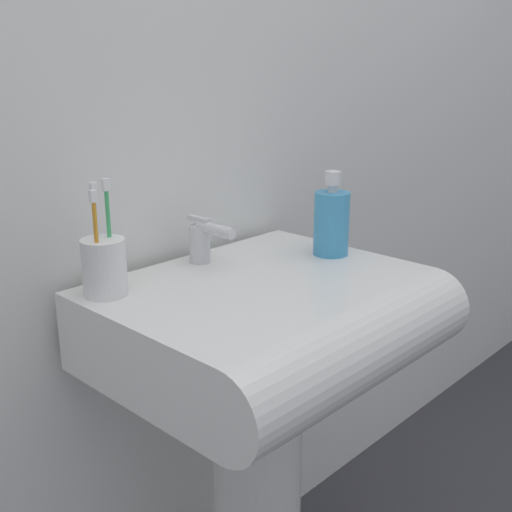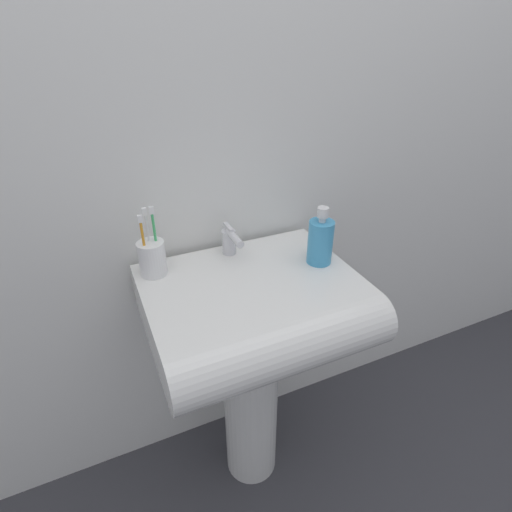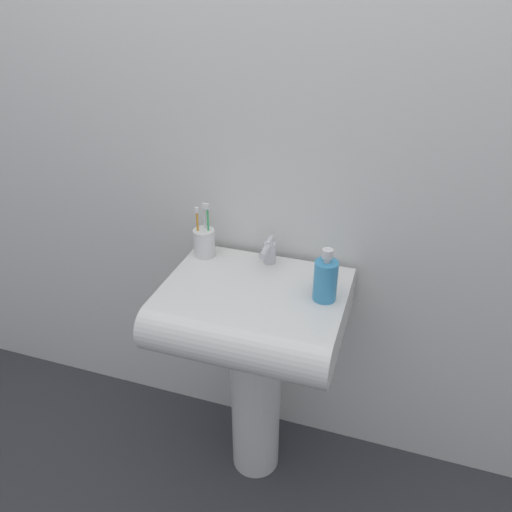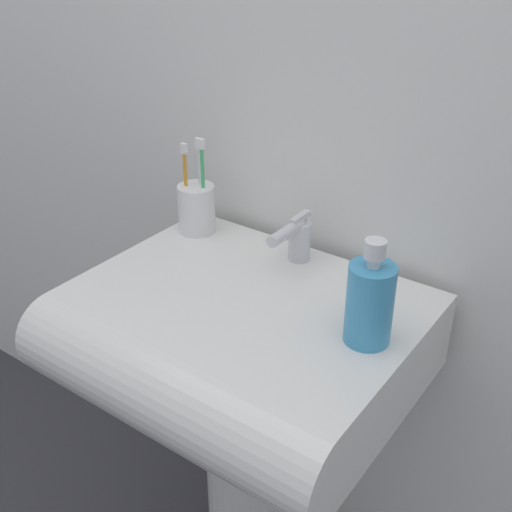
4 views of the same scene
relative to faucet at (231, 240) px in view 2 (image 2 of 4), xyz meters
The scene contains 7 objects.
ground_plane 0.89m from the faucet, 91.44° to the right, with size 6.00×6.00×0.00m, color #38383D.
wall_back 0.34m from the faucet, 91.91° to the left, with size 5.00×0.05×2.40m, color silver.
sink_pedestal 0.55m from the faucet, 91.44° to the right, with size 0.18×0.18×0.68m, color white.
sink_basin 0.23m from the faucet, 91.05° to the right, with size 0.58×0.48×0.14m.
faucet is the anchor object (origin of this frame).
toothbrush_cup 0.23m from the faucet, behind, with size 0.07×0.07×0.20m.
soap_bottle 0.26m from the faucet, 33.32° to the right, with size 0.07×0.07×0.17m.
Camera 2 is at (-0.35, -0.83, 1.43)m, focal length 28.00 mm.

